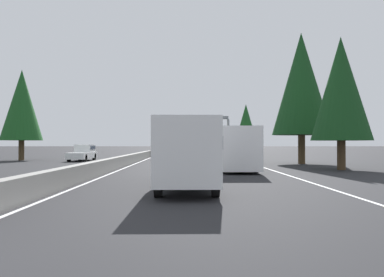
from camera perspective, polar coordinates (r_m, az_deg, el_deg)
The scene contains 18 objects.
ground_plane at distance 64.94m, azimuth -5.44°, elevation -2.52°, with size 320.00×320.00×0.00m, color #262628.
median_barrier at distance 84.90m, azimuth -4.54°, elevation -1.80°, with size 180.00×0.56×0.90m, color gray.
shoulder_stripe_right at distance 74.99m, azimuth 4.01°, elevation -2.28°, with size 160.00×0.16×0.01m, color silver.
shoulder_stripe_median at distance 74.89m, azimuth -4.63°, elevation -2.28°, with size 160.00×0.16×0.01m, color silver.
sign_gantry_overhead at distance 57.19m, azimuth -0.01°, elevation 2.38°, with size 0.50×12.68×6.45m.
box_truck_far_left at distance 15.59m, azimuth -0.84°, elevation -2.21°, with size 8.50×2.40×2.95m.
bus_distant_b at distance 27.55m, azimuth 6.51°, elevation -1.35°, with size 11.50×2.55×3.10m.
pickup_mid_left at distance 47.73m, azimuth -0.57°, elevation -2.07°, with size 5.60×2.00×1.86m.
minivan_far_right at distance 129.29m, azimuth 0.83°, elevation -1.22°, with size 5.00×1.95×1.69m.
sedan_distant_a at distance 100.24m, azimuth 1.30°, elevation -1.51°, with size 4.40×1.80×1.47m.
sedan_near_right at distance 97.96m, azimuth -0.66°, elevation -1.53°, with size 4.40×1.80×1.47m.
sedan_mid_center at distance 40.70m, azimuth -0.28°, elevation -2.62°, with size 4.40×1.80×1.47m.
box_truck_near_center at distance 60.95m, azimuth 2.92°, elevation -1.13°, with size 8.50×2.40×2.95m.
oncoming_near at distance 41.79m, azimuth -17.38°, elevation -2.22°, with size 5.60×2.00×1.86m.
conifer_right_foreground at distance 28.64m, azimuth 23.20°, elevation 7.50°, with size 4.41×4.41×10.02m.
conifer_right_near at distance 35.75m, azimuth 17.46°, elevation 8.53°, with size 5.61×5.61×12.75m.
conifer_right_mid at distance 71.00m, azimuth 8.82°, elevation 2.48°, with size 4.35×4.35×9.89m.
conifer_left_near at distance 45.33m, azimuth -26.11°, elevation 4.93°, with size 4.66×4.66×10.59m.
Camera 1 is at (-4.70, -5.27, 2.01)m, focal length 32.58 mm.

